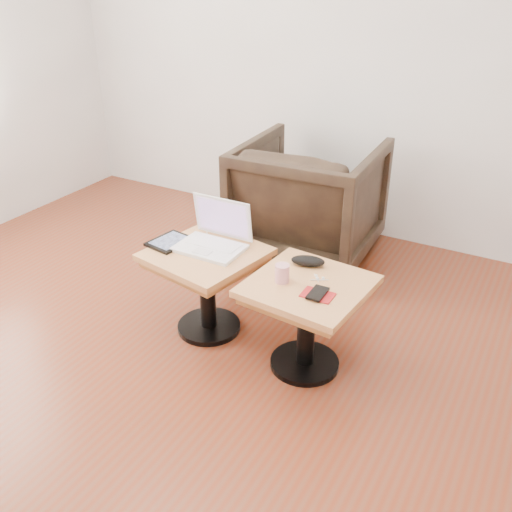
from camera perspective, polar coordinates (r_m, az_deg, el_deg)
The scene contains 11 objects.
room_shell at distance 2.04m, azimuth -13.74°, elevation 14.23°, with size 4.52×4.52×2.71m.
side_table_left at distance 2.96m, azimuth -4.97°, elevation -1.58°, with size 0.61×0.61×0.47m.
side_table_right at distance 2.69m, azimuth 5.16°, elevation -4.88°, with size 0.56×0.56×0.47m.
laptop at distance 2.93m, azimuth -4.23°, elevation 1.81°, with size 0.34×0.27×0.24m.
tablet at distance 3.00m, azimuth -8.59°, elevation 1.42°, with size 0.20×0.24×0.02m.
charging_adapter at distance 3.15m, azimuth -5.01°, elevation 3.00°, with size 0.04×0.04×0.03m, color white.
glasses_case at distance 2.76m, azimuth 5.21°, elevation -0.50°, with size 0.16×0.07×0.05m, color black.
striped_cup at distance 2.61m, azimuth 2.63°, elevation -1.74°, with size 0.07×0.07×0.09m, color #D44161.
earbuds_tangle at distance 2.66m, azimuth 6.29°, elevation -2.18°, with size 0.08×0.05×0.01m.
phone_on_sleeve at distance 2.53m, azimuth 6.18°, elevation -3.81°, with size 0.14×0.13×0.02m.
armchair at distance 3.73m, azimuth 5.32°, elevation 5.55°, with size 0.84×0.86×0.79m, color black.
Camera 1 is at (1.36, -1.46, 1.81)m, focal length 40.00 mm.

